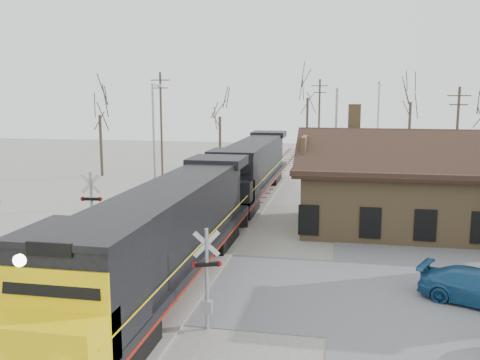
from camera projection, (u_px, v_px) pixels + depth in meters
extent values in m
plane|color=#A59F95|center=(177.00, 282.00, 24.64)|extent=(140.00, 140.00, 0.00)
cube|color=slate|center=(177.00, 282.00, 24.64)|extent=(60.00, 9.00, 0.03)
cube|color=#A59F95|center=(239.00, 211.00, 39.16)|extent=(3.40, 90.00, 0.12)
cube|color=#473323|center=(230.00, 209.00, 39.28)|extent=(0.08, 90.00, 0.14)
cube|color=#473323|center=(249.00, 210.00, 39.01)|extent=(0.08, 90.00, 0.14)
cube|color=#A59F95|center=(181.00, 209.00, 40.01)|extent=(3.40, 90.00, 0.12)
cube|color=#473323|center=(171.00, 207.00, 40.13)|extent=(0.08, 90.00, 0.14)
cube|color=#473323|center=(190.00, 207.00, 39.86)|extent=(0.08, 90.00, 0.14)
cube|color=olive|center=(417.00, 199.00, 33.67)|extent=(14.00, 8.00, 4.00)
cube|color=black|center=(418.00, 166.00, 33.33)|extent=(15.20, 9.20, 0.30)
cube|color=black|center=(425.00, 154.00, 30.94)|extent=(15.00, 4.71, 2.66)
cube|color=black|center=(415.00, 147.00, 35.39)|extent=(15.00, 4.71, 2.66)
cube|color=olive|center=(354.00, 121.00, 35.11)|extent=(0.80, 0.80, 2.20)
cube|color=black|center=(99.00, 350.00, 16.86)|extent=(2.68, 4.29, 1.07)
cube|color=black|center=(209.00, 236.00, 30.37)|extent=(2.68, 4.29, 1.07)
cube|color=black|center=(169.00, 258.00, 23.48)|extent=(3.22, 21.47, 0.38)
cube|color=maroon|center=(169.00, 263.00, 23.51)|extent=(3.24, 21.47, 0.13)
cube|color=black|center=(178.00, 214.00, 24.51)|extent=(2.79, 15.56, 3.01)
cube|color=black|center=(80.00, 284.00, 15.52)|extent=(3.22, 3.01, 3.01)
cube|color=yellow|center=(48.00, 342.00, 13.89)|extent=(3.22, 1.93, 1.50)
cylinder|color=#FFF2CC|center=(19.00, 260.00, 12.53)|extent=(0.30, 0.10, 0.30)
cube|color=black|center=(237.00, 207.00, 38.13)|extent=(2.68, 4.29, 1.07)
cube|color=black|center=(265.00, 177.00, 51.65)|extent=(2.68, 4.29, 1.07)
cube|color=black|center=(253.00, 180.00, 44.75)|extent=(3.22, 21.47, 0.38)
cube|color=maroon|center=(253.00, 182.00, 44.79)|extent=(3.24, 21.47, 0.13)
cube|color=black|center=(256.00, 158.00, 45.78)|extent=(2.79, 15.56, 3.01)
cube|color=black|center=(234.00, 174.00, 36.79)|extent=(3.22, 3.01, 3.01)
cube|color=black|center=(228.00, 192.00, 35.17)|extent=(3.22, 1.93, 1.50)
cube|color=black|center=(225.00, 219.00, 34.40)|extent=(3.01, 0.25, 1.07)
cylinder|color=#A5A8AD|center=(207.00, 279.00, 19.43)|extent=(0.13, 0.13, 3.81)
cube|color=silver|center=(207.00, 244.00, 19.22)|extent=(0.94, 0.40, 1.00)
cube|color=silver|center=(207.00, 244.00, 19.22)|extent=(0.94, 0.40, 1.00)
cube|color=black|center=(207.00, 264.00, 19.34)|extent=(0.85, 0.45, 0.14)
cylinder|color=#B20C0C|center=(195.00, 265.00, 19.27)|extent=(0.24, 0.16, 0.23)
cylinder|color=#B20C0C|center=(218.00, 264.00, 19.41)|extent=(0.24, 0.16, 0.23)
cube|color=#A5A8AD|center=(207.00, 307.00, 19.60)|extent=(0.38, 0.29, 0.48)
cylinder|color=#A5A8AD|center=(92.00, 210.00, 29.63)|extent=(0.15, 0.15, 4.34)
cube|color=silver|center=(91.00, 184.00, 29.38)|extent=(1.13, 0.17, 1.13)
cube|color=silver|center=(91.00, 184.00, 29.38)|extent=(1.13, 0.17, 1.13)
cube|color=black|center=(91.00, 199.00, 29.52)|extent=(0.99, 0.26, 0.16)
cylinder|color=#B20C0C|center=(100.00, 199.00, 29.49)|extent=(0.27, 0.11, 0.26)
cylinder|color=#B20C0C|center=(83.00, 199.00, 29.56)|extent=(0.27, 0.11, 0.26)
cube|color=#A5A8AD|center=(93.00, 231.00, 29.82)|extent=(0.43, 0.33, 0.54)
cylinder|color=#A5A8AD|center=(154.00, 146.00, 40.64)|extent=(0.18, 0.18, 9.32)
cylinder|color=#A5A8AD|center=(156.00, 85.00, 40.78)|extent=(0.12, 1.80, 0.12)
cube|color=#A5A8AD|center=(160.00, 86.00, 41.57)|extent=(0.25, 0.50, 0.12)
cylinder|color=#A5A8AD|center=(335.00, 147.00, 41.35)|extent=(0.18, 0.18, 9.01)
cylinder|color=#A5A8AD|center=(337.00, 89.00, 41.51)|extent=(0.12, 1.80, 0.12)
cube|color=#A5A8AD|center=(337.00, 90.00, 42.30)|extent=(0.25, 0.50, 0.12)
cylinder|color=#A5A8AD|center=(378.00, 128.00, 57.45)|extent=(0.18, 0.18, 9.84)
cylinder|color=#A5A8AD|center=(379.00, 82.00, 57.54)|extent=(0.12, 1.80, 0.12)
cube|color=#A5A8AD|center=(379.00, 84.00, 58.34)|extent=(0.25, 0.50, 0.12)
cylinder|color=#382D23|center=(161.00, 125.00, 55.46)|extent=(0.24, 0.24, 10.73)
cube|color=#382D23|center=(160.00, 80.00, 54.72)|extent=(2.00, 0.10, 0.10)
cube|color=#382D23|center=(160.00, 88.00, 54.85)|extent=(1.60, 0.10, 0.10)
cylinder|color=#382D23|center=(319.00, 122.00, 65.77)|extent=(0.24, 0.24, 10.29)
cube|color=#382D23|center=(320.00, 86.00, 65.07)|extent=(2.00, 0.10, 0.10)
cube|color=#382D23|center=(320.00, 92.00, 65.20)|extent=(1.60, 0.10, 0.10)
cylinder|color=#382D23|center=(456.00, 138.00, 48.12)|extent=(0.24, 0.24, 9.19)
cube|color=#382D23|center=(459.00, 96.00, 47.51)|extent=(2.00, 0.10, 0.10)
cube|color=#382D23|center=(459.00, 105.00, 47.64)|extent=(1.60, 0.10, 0.10)
cylinder|color=#382D23|center=(101.00, 146.00, 55.80)|extent=(0.32, 0.32, 6.37)
cylinder|color=#382D23|center=(220.00, 142.00, 63.17)|extent=(0.32, 0.32, 5.89)
cylinder|color=#382D23|center=(307.00, 129.00, 68.49)|extent=(0.32, 0.32, 8.02)
cylinder|color=#382D23|center=(409.00, 135.00, 62.24)|extent=(0.32, 0.32, 7.59)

